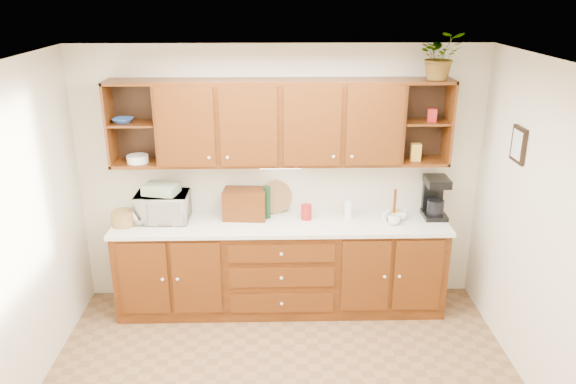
{
  "coord_description": "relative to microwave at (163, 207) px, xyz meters",
  "views": [
    {
      "loc": [
        -0.05,
        -3.57,
        3.08
      ],
      "look_at": [
        0.06,
        1.15,
        1.36
      ],
      "focal_mm": 35.0,
      "sensor_mm": 36.0,
      "label": 1
    }
  ],
  "objects": [
    {
      "name": "wicker_basket",
      "position": [
        -0.36,
        -0.11,
        -0.07
      ],
      "size": [
        0.24,
        0.24,
        0.15
      ],
      "primitive_type": "cylinder",
      "rotation": [
        0.0,
        0.0,
        0.09
      ],
      "color": "#A07C42",
      "rests_on": "countertop"
    },
    {
      "name": "ceiling",
      "position": [
        1.15,
        -1.51,
        1.52
      ],
      "size": [
        4.0,
        4.0,
        0.0
      ],
      "primitive_type": "plane",
      "rotation": [
        3.14,
        0.0,
        0.0
      ],
      "color": "white",
      "rests_on": "back_wall"
    },
    {
      "name": "towel_stack",
      "position": [
        0.0,
        0.0,
        0.19
      ],
      "size": [
        0.36,
        0.3,
        0.09
      ],
      "primitive_type": "cube",
      "rotation": [
        0.0,
        0.0,
        -0.23
      ],
      "color": "#D2C662",
      "rests_on": "microwave"
    },
    {
      "name": "canister_red",
      "position": [
        1.4,
        -0.0,
        -0.07
      ],
      "size": [
        0.13,
        0.13,
        0.15
      ],
      "primitive_type": "cylinder",
      "rotation": [
        0.0,
        0.0,
        0.25
      ],
      "color": "#A41B17",
      "rests_on": "countertop"
    },
    {
      "name": "upper_cabinets",
      "position": [
        1.16,
        0.08,
        0.81
      ],
      "size": [
        3.2,
        0.33,
        0.8
      ],
      "color": "#3A1A06",
      "rests_on": "back_wall"
    },
    {
      "name": "right_wall",
      "position": [
        3.15,
        -1.51,
        0.22
      ],
      "size": [
        0.0,
        3.5,
        3.5
      ],
      "primitive_type": "plane",
      "rotation": [
        1.57,
        0.0,
        -1.57
      ],
      "color": "#EBE2C6",
      "rests_on": "floor"
    },
    {
      "name": "countertop",
      "position": [
        1.15,
        -0.07,
        -0.16
      ],
      "size": [
        3.24,
        0.64,
        0.04
      ],
      "primitive_type": "cube",
      "color": "white",
      "rests_on": "base_cabinets"
    },
    {
      "name": "mug_tree",
      "position": [
        2.24,
        -0.07,
        -0.09
      ],
      "size": [
        0.31,
        0.3,
        0.33
      ],
      "rotation": [
        0.0,
        0.0,
        0.37
      ],
      "color": "#3A1A06",
      "rests_on": "countertop"
    },
    {
      "name": "coffee_maker",
      "position": [
        2.67,
        0.04,
        0.06
      ],
      "size": [
        0.22,
        0.29,
        0.41
      ],
      "rotation": [
        0.0,
        0.0,
        -0.02
      ],
      "color": "black",
      "rests_on": "countertop"
    },
    {
      "name": "wine_bottle",
      "position": [
        1.01,
        0.04,
        0.02
      ],
      "size": [
        0.08,
        0.08,
        0.33
      ],
      "primitive_type": "cylinder",
      "rotation": [
        0.0,
        0.0,
        0.27
      ],
      "color": "black",
      "rests_on": "countertop"
    },
    {
      "name": "undercabinet_light",
      "position": [
        1.15,
        0.02,
        0.39
      ],
      "size": [
        0.4,
        0.05,
        0.02
      ],
      "primitive_type": "cube",
      "color": "white",
      "rests_on": "upper_cabinets"
    },
    {
      "name": "bread_box",
      "position": [
        0.79,
        0.05,
        0.01
      ],
      "size": [
        0.43,
        0.29,
        0.29
      ],
      "primitive_type": "cube",
      "rotation": [
        0.0,
        0.0,
        -0.08
      ],
      "color": "#3A1A06",
      "rests_on": "countertop"
    },
    {
      "name": "back_wall",
      "position": [
        1.15,
        0.24,
        0.22
      ],
      "size": [
        4.0,
        0.0,
        4.0
      ],
      "primitive_type": "plane",
      "rotation": [
        1.57,
        0.0,
        0.0
      ],
      "color": "#EBE2C6",
      "rests_on": "floor"
    },
    {
      "name": "potted_plant",
      "position": [
        2.59,
        0.02,
        1.43
      ],
      "size": [
        0.39,
        0.34,
        0.43
      ],
      "primitive_type": "imported",
      "rotation": [
        0.0,
        0.0,
        -0.02
      ],
      "color": "#999999",
      "rests_on": "upper_cabinets"
    },
    {
      "name": "pantry_box_yellow",
      "position": [
        2.44,
        0.04,
        0.52
      ],
      "size": [
        0.1,
        0.08,
        0.17
      ],
      "primitive_type": "cube",
      "rotation": [
        0.0,
        0.0,
        -0.06
      ],
      "color": "gold",
      "rests_on": "upper_cabinets"
    },
    {
      "name": "bowl_stack",
      "position": [
        -0.31,
        0.05,
        0.84
      ],
      "size": [
        0.22,
        0.22,
        0.05
      ],
      "primitive_type": "imported",
      "rotation": [
        0.0,
        0.0,
        -0.2
      ],
      "color": "#295097",
      "rests_on": "upper_cabinets"
    },
    {
      "name": "canister_yellow",
      "position": [
        2.26,
        -0.04,
        -0.09
      ],
      "size": [
        0.08,
        0.08,
        0.1
      ],
      "primitive_type": "cylinder",
      "rotation": [
        0.0,
        0.0,
        0.01
      ],
      "color": "gold",
      "rests_on": "countertop"
    },
    {
      "name": "base_cabinets",
      "position": [
        1.15,
        -0.06,
        -0.63
      ],
      "size": [
        3.2,
        0.6,
        0.9
      ],
      "primitive_type": "cube",
      "color": "#3A1A06",
      "rests_on": "floor"
    },
    {
      "name": "microwave",
      "position": [
        0.0,
        0.0,
        0.0
      ],
      "size": [
        0.51,
        0.35,
        0.28
      ],
      "primitive_type": "imported",
      "rotation": [
        0.0,
        0.0,
        -0.01
      ],
      "color": "silver",
      "rests_on": "countertop"
    },
    {
      "name": "framed_picture",
      "position": [
        3.13,
        -0.61,
        0.77
      ],
      "size": [
        0.03,
        0.24,
        0.3
      ],
      "primitive_type": "cube",
      "color": "black",
      "rests_on": "right_wall"
    },
    {
      "name": "plate_stack",
      "position": [
        -0.21,
        0.04,
        0.48
      ],
      "size": [
        0.25,
        0.25,
        0.07
      ],
      "primitive_type": "cylinder",
      "rotation": [
        0.0,
        0.0,
        0.26
      ],
      "color": "white",
      "rests_on": "upper_cabinets"
    },
    {
      "name": "woven_tray",
      "position": [
        1.1,
        0.18,
        -0.13
      ],
      "size": [
        0.35,
        0.18,
        0.33
      ],
      "primitive_type": "cylinder",
      "rotation": [
        1.36,
        0.0,
        0.29
      ],
      "color": "#A07C42",
      "rests_on": "countertop"
    },
    {
      "name": "pantry_box_red",
      "position": [
        2.56,
        0.04,
        0.88
      ],
      "size": [
        0.09,
        0.08,
        0.12
      ],
      "primitive_type": "cube",
      "rotation": [
        0.0,
        0.0,
        -0.13
      ],
      "color": "#A41B17",
      "rests_on": "upper_cabinets"
    },
    {
      "name": "canister_white",
      "position": [
        1.82,
        0.03,
        -0.05
      ],
      "size": [
        0.09,
        0.09,
        0.19
      ],
      "primitive_type": "cylinder",
      "rotation": [
        0.0,
        0.0,
        -0.01
      ],
      "color": "white",
      "rests_on": "countertop"
    }
  ]
}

